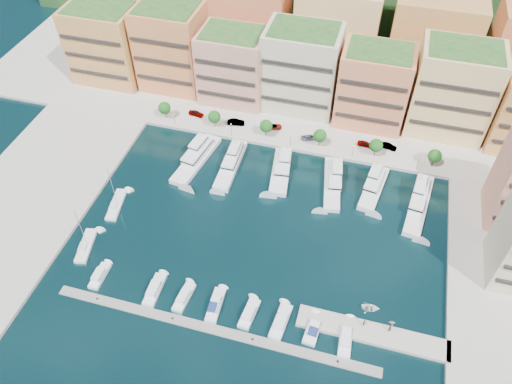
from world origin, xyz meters
TOP-DOWN VIEW (x-y plane):
  - ground at (0.00, 0.00)m, footprint 400.00×400.00m
  - north_quay at (0.00, 62.00)m, footprint 220.00×64.00m
  - west_quay at (-62.00, -8.00)m, footprint 34.00×76.00m
  - hillside at (0.00, 110.00)m, footprint 240.00×40.00m
  - south_pontoon at (-3.00, -30.00)m, footprint 72.00×2.20m
  - finger_pier at (30.00, -22.00)m, footprint 32.00×5.00m
  - apartment_0 at (-66.00, 49.99)m, footprint 22.00×16.50m
  - apartment_1 at (-44.00, 51.99)m, footprint 20.00×16.50m
  - apartment_2 at (-23.00, 49.99)m, footprint 20.00×15.50m
  - apartment_3 at (-2.00, 51.99)m, footprint 22.00×16.50m
  - apartment_4 at (20.00, 49.99)m, footprint 20.00×15.50m
  - apartment_5 at (42.00, 51.99)m, footprint 22.00×16.50m
  - backblock_0 at (-55.00, 74.00)m, footprint 26.00×18.00m
  - backblock_1 at (-25.00, 74.00)m, footprint 26.00×18.00m
  - backblock_2 at (5.00, 74.00)m, footprint 26.00×18.00m
  - backblock_3 at (35.00, 74.00)m, footprint 26.00×18.00m
  - tree_0 at (-40.00, 33.50)m, footprint 3.80×3.80m
  - tree_1 at (-24.00, 33.50)m, footprint 3.80×3.80m
  - tree_2 at (-8.00, 33.50)m, footprint 3.80×3.80m
  - tree_3 at (8.00, 33.50)m, footprint 3.80×3.80m
  - tree_4 at (24.00, 33.50)m, footprint 3.80×3.80m
  - tree_5 at (40.00, 33.50)m, footprint 3.80×3.80m
  - lamppost_0 at (-36.00, 31.20)m, footprint 0.30×0.30m
  - lamppost_1 at (-18.00, 31.20)m, footprint 0.30×0.30m
  - lamppost_2 at (0.00, 31.20)m, footprint 0.30×0.30m
  - lamppost_3 at (18.00, 31.20)m, footprint 0.30×0.30m
  - lamppost_4 at (36.00, 31.20)m, footprint 0.30×0.30m
  - yacht_1 at (-24.41, 19.07)m, footprint 8.28×22.07m
  - yacht_2 at (-14.35, 19.75)m, footprint 4.75×20.29m
  - yacht_3 at (-0.13, 20.82)m, footprint 7.07×18.33m
  - yacht_4 at (14.38, 19.92)m, footprint 7.26×20.14m
  - yacht_5 at (25.41, 21.17)m, footprint 6.86×17.56m
  - yacht_6 at (37.42, 18.69)m, footprint 7.05×22.87m
  - cruiser_0 at (-32.24, -24.58)m, footprint 2.50×7.10m
  - cruiser_2 at (-18.54, -24.59)m, footprint 2.93×8.61m
  - cruiser_3 at (-11.44, -24.58)m, footprint 3.08×7.75m
  - cruiser_4 at (-4.05, -24.61)m, footprint 2.99×8.65m
  - cruiser_5 at (3.70, -24.58)m, footprint 3.37×7.72m
  - cruiser_6 at (10.76, -24.59)m, footprint 3.57×8.88m
  - cruiser_7 at (17.77, -24.60)m, footprint 3.37×7.47m
  - cruiser_8 at (24.73, -24.60)m, footprint 3.00×9.14m
  - sailboat_1 at (-38.71, -3.31)m, footprint 4.65×11.13m
  - sailboat_0 at (-39.68, -17.50)m, footprint 4.90×10.55m
  - tender_2 at (28.93, -15.95)m, footprint 4.31×3.31m
  - tender_3 at (33.80, -18.20)m, footprint 1.59×1.41m
  - car_0 at (-31.37, 37.17)m, footprint 4.95×2.49m
  - car_1 at (-18.16, 36.26)m, footprint 5.43×2.85m
  - car_2 at (-6.61, 37.51)m, footprint 5.38×3.87m
  - car_3 at (4.68, 35.41)m, footprint 5.10×3.60m
  - car_4 at (21.01, 36.96)m, footprint 4.72×2.17m
  - car_5 at (27.64, 37.71)m, footprint 4.84×2.53m
  - person_0 at (27.88, -20.82)m, footprint 0.56×0.78m
  - person_1 at (33.10, -20.75)m, footprint 1.20×1.12m

SIDE VIEW (x-z plane):
  - ground at x=0.00m, z-range 0.00..0.00m
  - north_quay at x=0.00m, z-range -1.00..1.00m
  - west_quay at x=-62.00m, z-range -1.00..1.00m
  - hillside at x=0.00m, z-range -29.00..29.00m
  - south_pontoon at x=-3.00m, z-range -0.17..0.17m
  - finger_pier at x=30.00m, z-range -1.00..1.00m
  - sailboat_1 at x=-38.71m, z-range -6.30..6.90m
  - sailboat_0 at x=-39.68m, z-range -6.29..6.91m
  - tender_3 at x=33.80m, z-range 0.00..0.77m
  - tender_2 at x=28.93m, z-range 0.00..0.83m
  - cruiser_8 at x=24.73m, z-range -0.73..1.82m
  - cruiser_6 at x=10.76m, z-range -0.73..1.82m
  - cruiser_2 at x=-18.54m, z-range -0.73..1.82m
  - cruiser_3 at x=-11.44m, z-range -0.73..1.82m
  - cruiser_5 at x=3.70m, z-range -0.73..1.82m
  - cruiser_0 at x=-32.24m, z-range -0.73..1.82m
  - cruiser_4 at x=-4.05m, z-range -0.76..1.90m
  - cruiser_7 at x=17.77m, z-range -0.76..1.90m
  - yacht_1 at x=-24.41m, z-range -2.56..4.74m
  - yacht_4 at x=14.38m, z-range -2.56..4.74m
  - yacht_6 at x=37.42m, z-range -2.44..4.86m
  - yacht_3 at x=-0.13m, z-range -2.44..4.86m
  - yacht_2 at x=-14.35m, z-range -2.44..4.86m
  - yacht_5 at x=25.41m, z-range -2.44..4.86m
  - car_2 at x=-6.61m, z-range 1.00..2.36m
  - car_3 at x=4.68m, z-range 1.00..2.37m
  - car_5 at x=27.64m, z-range 1.00..2.52m
  - car_4 at x=21.01m, z-range 1.00..2.57m
  - car_0 at x=-31.37m, z-range 1.00..2.62m
  - car_1 at x=-18.16m, z-range 1.00..2.70m
  - person_1 at x=33.10m, z-range 1.00..2.96m
  - person_0 at x=27.88m, z-range 1.00..2.97m
  - lamppost_0 at x=-36.00m, z-range 1.73..5.93m
  - lamppost_1 at x=-18.00m, z-range 1.73..5.93m
  - lamppost_2 at x=0.00m, z-range 1.73..5.93m
  - lamppost_3 at x=18.00m, z-range 1.73..5.93m
  - lamppost_4 at x=36.00m, z-range 1.73..5.93m
  - tree_0 at x=-40.00m, z-range 1.92..7.57m
  - tree_1 at x=-24.00m, z-range 1.92..7.57m
  - tree_2 at x=-8.00m, z-range 1.92..7.57m
  - tree_3 at x=8.00m, z-range 1.92..7.57m
  - tree_4 at x=24.00m, z-range 1.92..7.57m
  - tree_5 at x=40.00m, z-range 1.92..7.57m
  - apartment_2 at x=-23.00m, z-range 0.91..23.71m
  - apartment_4 at x=20.00m, z-range 0.91..24.71m
  - apartment_0 at x=-66.00m, z-range 0.91..25.71m
  - apartment_3 at x=-2.00m, z-range 0.91..26.71m
  - apartment_5 at x=42.00m, z-range 0.91..27.71m
  - apartment_1 at x=-44.00m, z-range 0.91..27.71m
  - backblock_0 at x=-55.00m, z-range 1.00..31.00m
  - backblock_1 at x=-25.00m, z-range 1.00..31.00m
  - backblock_2 at x=5.00m, z-range 1.00..31.00m
  - backblock_3 at x=35.00m, z-range 1.00..31.00m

